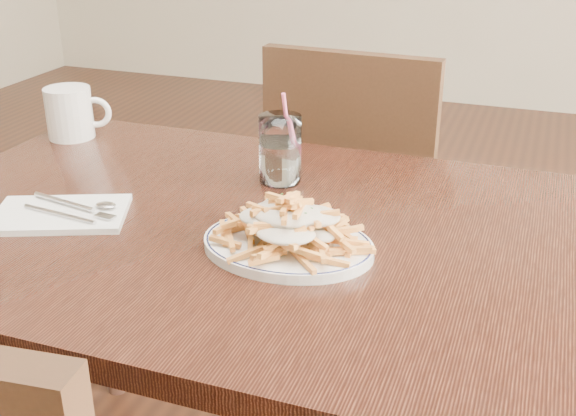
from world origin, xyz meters
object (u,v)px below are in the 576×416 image
at_px(chair_far, 358,197).
at_px(loaded_fries, 288,220).
at_px(table, 249,264).
at_px(water_glass, 280,153).
at_px(fries_plate, 288,245).
at_px(coffee_mug, 71,113).

distance_m(chair_far, loaded_fries, 0.82).
xyz_separation_m(table, water_glass, (-0.01, 0.18, 0.13)).
height_order(fries_plate, water_glass, water_glass).
distance_m(fries_plate, water_glass, 0.28).
bearing_deg(coffee_mug, chair_far, 38.82).
bearing_deg(water_glass, chair_far, 87.64).
distance_m(fries_plate, coffee_mug, 0.71).
relative_size(fries_plate, coffee_mug, 2.13).
relative_size(table, water_glass, 7.06).
relative_size(chair_far, coffee_mug, 6.79).
distance_m(chair_far, fries_plate, 0.81).
distance_m(table, chair_far, 0.71).
bearing_deg(table, chair_far, 89.21).
height_order(loaded_fries, coffee_mug, coffee_mug).
relative_size(table, fries_plate, 4.22).
distance_m(table, loaded_fries, 0.18).
distance_m(chair_far, water_glass, 0.59).
xyz_separation_m(table, chair_far, (0.01, 0.69, -0.16)).
distance_m(table, coffee_mug, 0.60).
bearing_deg(fries_plate, coffee_mug, 151.39).
height_order(loaded_fries, water_glass, water_glass).
height_order(table, water_glass, water_glass).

